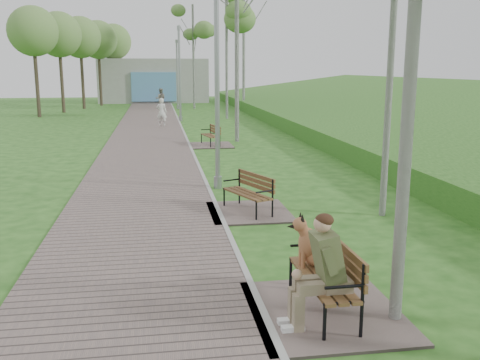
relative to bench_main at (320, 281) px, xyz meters
name	(u,v)px	position (x,y,z in m)	size (l,w,h in m)	color
walkway	(147,145)	(-2.47, 16.25, -0.47)	(3.50, 67.00, 0.04)	#685854
kerb	(189,144)	(-0.72, 16.25, -0.46)	(0.10, 67.00, 0.05)	#999993
embankment	(470,144)	(11.28, 14.75, -0.49)	(14.00, 70.00, 1.60)	#549436
building_north	(154,81)	(-2.22, 45.73, 1.51)	(10.00, 5.20, 4.00)	#9E9E99
bench_main	(320,281)	(0.00, 0.00, 0.00)	(1.97, 2.19, 1.72)	#685854
bench_second	(248,204)	(-0.08, 5.17, -0.28)	(1.78, 1.98, 1.09)	#685854
bench_third	(211,141)	(0.15, 15.81, -0.29)	(1.71, 1.90, 1.05)	#685854
lamp_post_second	(217,90)	(-0.46, 7.76, 2.16)	(0.22, 0.22, 5.67)	gray
lamp_post_third	(180,77)	(-0.60, 26.55, 2.15)	(0.22, 0.22, 5.64)	gray
lamp_post_far	(177,77)	(-0.36, 36.38, 2.00)	(0.21, 0.21, 5.32)	gray
pedestrian_near	(162,112)	(-1.77, 23.85, 0.30)	(0.57, 0.37, 1.56)	silver
pedestrian_far	(161,99)	(-1.70, 36.40, 0.32)	(0.79, 0.61, 1.62)	gray
birch_distant_a	(193,24)	(0.95, 36.66, 6.03)	(2.59, 2.59, 8.29)	silver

